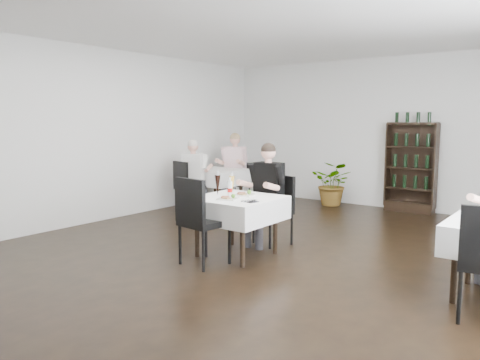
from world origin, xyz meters
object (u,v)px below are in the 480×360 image
potted_tree (333,184)px  diner_main (265,186)px  wine_shelf (411,168)px  main_table (237,208)px

potted_tree → diner_main: (0.58, -3.40, 0.38)m
diner_main → wine_shelf: bearing=76.0°
wine_shelf → potted_tree: wine_shelf is taller
main_table → potted_tree: potted_tree is taller
main_table → potted_tree: size_ratio=1.13×
main_table → potted_tree: 4.13m
diner_main → main_table: bearing=-89.2°
main_table → potted_tree: (-0.59, 4.08, -0.16)m
main_table → wine_shelf: bearing=78.2°
wine_shelf → diner_main: 3.75m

